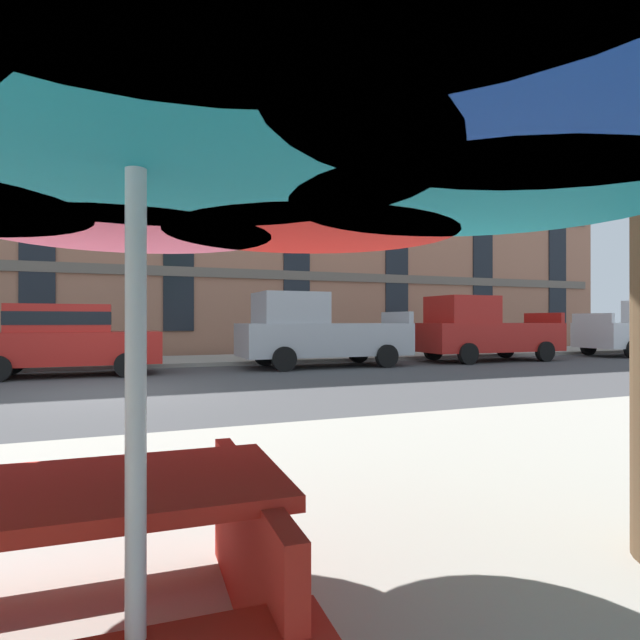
{
  "coord_description": "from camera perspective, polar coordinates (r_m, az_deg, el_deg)",
  "views": [
    {
      "loc": [
        0.16,
        -10.57,
        1.38
      ],
      "look_at": [
        5.63,
        3.2,
        1.4
      ],
      "focal_mm": 28.88,
      "sensor_mm": 36.0,
      "label": 1
    }
  ],
  "objects": [
    {
      "name": "ground_plane",
      "position": [
        10.66,
        -22.53,
        -7.51
      ],
      "size": [
        120.0,
        120.0,
        0.0
      ],
      "primitive_type": "plane",
      "color": "#424244"
    },
    {
      "name": "sidewalk_far",
      "position": [
        17.42,
        -22.19,
        -4.42
      ],
      "size": [
        56.0,
        3.6,
        0.12
      ],
      "primitive_type": "cube",
      "color": "#9E998E",
      "rests_on": "ground"
    },
    {
      "name": "apartment_building",
      "position": [
        26.4,
        -22.01,
        14.45
      ],
      "size": [
        46.08,
        12.08,
        16.0
      ],
      "color": "#A87056",
      "rests_on": "ground"
    },
    {
      "name": "sedan_red",
      "position": [
        14.32,
        -26.36,
        -1.79
      ],
      "size": [
        4.4,
        1.98,
        1.78
      ],
      "color": "#B21E19",
      "rests_on": "ground"
    },
    {
      "name": "pickup_silver",
      "position": [
        15.32,
        -0.29,
        -1.4
      ],
      "size": [
        5.1,
        2.12,
        2.2
      ],
      "color": "#A8AAB2",
      "rests_on": "ground"
    },
    {
      "name": "pickup_red",
      "position": [
        18.42,
        17.58,
        -1.17
      ],
      "size": [
        5.1,
        2.12,
        2.2
      ],
      "color": "#B21E19",
      "rests_on": "ground"
    },
    {
      "name": "patio_umbrella",
      "position": [
        1.7,
        -19.72,
        23.13
      ],
      "size": [
        3.93,
        3.93,
        2.35
      ],
      "color": "silver",
      "rests_on": "ground"
    },
    {
      "name": "picnic_table",
      "position": [
        2.31,
        -28.93,
        -22.75
      ],
      "size": [
        1.86,
        1.59,
        0.77
      ],
      "color": "red",
      "rests_on": "ground"
    }
  ]
}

